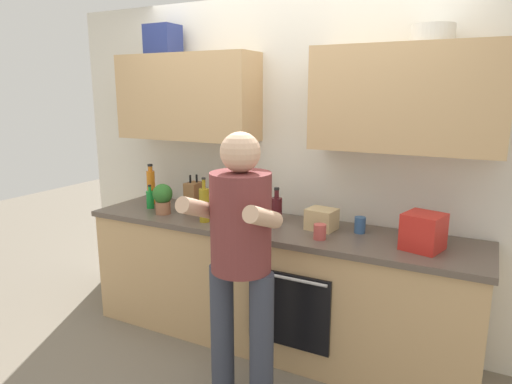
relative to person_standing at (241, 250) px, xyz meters
The scene contains 17 objects.
ground_plane 1.18m from the person_standing, 101.02° to the left, with size 12.00×12.00×0.00m, color #756B5B.
back_wall_unit 1.11m from the person_standing, 98.20° to the left, with size 4.00×0.38×2.50m.
counter 0.86m from the person_standing, 100.96° to the left, with size 2.84×0.67×0.90m.
person_standing is the anchor object (origin of this frame).
bottle_oil 0.81m from the person_standing, 138.38° to the left, with size 0.07×0.07×0.32m.
bottle_wine 0.77m from the person_standing, 100.24° to the left, with size 0.08×0.08×0.26m.
bottle_soda 1.38m from the person_standing, 151.35° to the left, with size 0.06×0.06×0.19m.
bottle_hotsauce 0.90m from the person_standing, 131.39° to the left, with size 0.07×0.07×0.33m.
bottle_juice 1.52m from the person_standing, 148.84° to the left, with size 0.07×0.07×0.33m.
cup_tea 0.92m from the person_standing, 59.65° to the left, with size 0.07×0.07×0.11m, color #33598C.
cup_ceramic 0.61m from the person_standing, 63.26° to the left, with size 0.08×0.08×0.10m, color #BF4C47.
cup_stoneware 1.08m from the person_standing, 125.78° to the left, with size 0.08×0.08×0.09m, color slate.
knife_block 1.08m from the person_standing, 138.91° to the left, with size 0.10×0.14×0.30m.
potted_herb 1.16m from the person_standing, 150.44° to the left, with size 0.15×0.15×0.23m.
grocery_bag_bread 0.78m from the person_standing, 74.26° to the left, with size 0.19×0.16×0.14m, color tan.
grocery_bag_crisps 1.09m from the person_standing, 36.31° to the left, with size 0.21×0.21×0.22m, color red.
grocery_bag_rice 0.86m from the person_standing, 117.81° to the left, with size 0.20×0.20×0.20m, color beige.
Camera 1 is at (1.32, -2.78, 1.82)m, focal length 31.93 mm.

